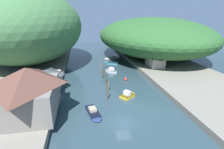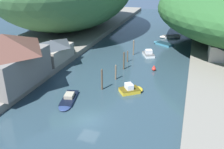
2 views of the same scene
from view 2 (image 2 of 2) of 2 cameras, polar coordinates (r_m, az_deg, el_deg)
water_surface at (r=59.34m, az=5.98°, el=5.18°), size 130.00×130.00×0.00m
left_bank at (r=67.41m, az=-13.46°, el=7.44°), size 22.00×120.00×1.21m
waterfront_building at (r=42.04m, az=-23.07°, el=3.40°), size 9.35×12.51×8.07m
boathouse_shed at (r=51.07m, az=-13.49°, el=5.53°), size 5.85×8.92×4.06m
right_bank_cottage at (r=55.23m, az=23.64°, el=5.86°), size 4.71×7.24×4.65m
boat_white_cruiser at (r=39.94m, az=4.50°, el=-3.42°), size 4.22×3.88×1.52m
boat_far_right_bank at (r=65.90m, az=11.42°, el=6.95°), size 5.70×4.57×0.55m
boat_far_upstream at (r=57.05m, az=8.22°, el=4.79°), size 3.70×4.85×1.50m
boat_red_skiff at (r=73.15m, az=12.91°, el=8.49°), size 5.92×4.35×0.63m
boat_yellow_tender at (r=37.77m, az=-9.98°, el=-5.73°), size 3.02×6.30×0.92m
mooring_post_nearest at (r=40.09m, az=-2.31°, el=-1.11°), size 0.29×0.29×3.61m
mooring_post_second at (r=43.90m, az=0.86°, el=0.55°), size 0.28×0.28×2.76m
mooring_post_middle at (r=48.27m, az=2.73°, el=3.18°), size 0.29×0.29×3.52m
mooring_post_fourth at (r=52.36m, az=3.57°, el=4.17°), size 0.23×0.23×2.44m
mooring_post_farthest at (r=56.58m, az=4.96°, el=6.15°), size 0.27×0.27×3.44m
channel_buoy_near at (r=48.59m, az=9.55°, el=1.34°), size 0.77×0.77×1.16m
person_on_quay at (r=48.37m, az=-15.17°, el=2.93°), size 0.25×0.40×1.69m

